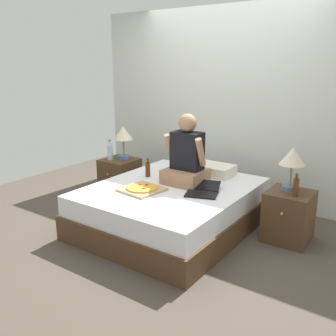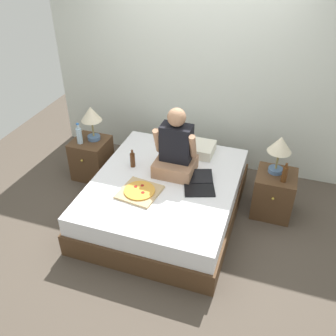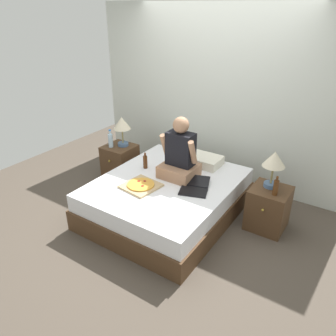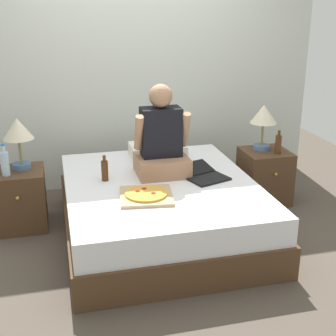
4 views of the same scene
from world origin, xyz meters
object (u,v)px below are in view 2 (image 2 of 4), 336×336
object	(u,v)px
laptop	(199,185)
pizza_box	(140,192)
water_bottle	(79,135)
lamp_on_right_nightstand	(280,147)
beer_bottle	(285,174)
nightstand_left	(92,158)
person_seated	(176,150)
lamp_on_left_nightstand	(91,116)
beer_bottle_on_bed	(133,160)
nightstand_right	(274,194)
bed	(165,198)

from	to	relation	value
laptop	pizza_box	xyz separation A→B (m)	(-0.57, -0.30, -0.00)
water_bottle	lamp_on_right_nightstand	xyz separation A→B (m)	(2.38, 0.14, 0.22)
lamp_on_right_nightstand	beer_bottle	world-z (taller)	lamp_on_right_nightstand
nightstand_left	beer_bottle	world-z (taller)	beer_bottle
person_seated	pizza_box	distance (m)	0.61
lamp_on_left_nightstand	beer_bottle_on_bed	xyz separation A→B (m)	(0.68, -0.35, -0.28)
water_bottle	beer_bottle	xyz separation A→B (m)	(2.48, -0.01, -0.02)
lamp_on_right_nightstand	laptop	world-z (taller)	lamp_on_right_nightstand
nightstand_right	laptop	distance (m)	0.92
nightstand_right	laptop	world-z (taller)	laptop
pizza_box	lamp_on_right_nightstand	bearing A→B (deg)	30.87
water_bottle	person_seated	xyz separation A→B (m)	(1.31, -0.15, 0.13)
nightstand_left	water_bottle	bearing A→B (deg)	-131.65
person_seated	nightstand_right	bearing A→B (deg)	12.11
lamp_on_left_nightstand	lamp_on_right_nightstand	bearing A→B (deg)	0.00
pizza_box	person_seated	bearing A→B (deg)	64.49
lamp_on_right_nightstand	pizza_box	bearing A→B (deg)	-149.13
lamp_on_right_nightstand	nightstand_left	bearing A→B (deg)	-178.75
pizza_box	beer_bottle_on_bed	distance (m)	0.52
lamp_on_left_nightstand	beer_bottle_on_bed	world-z (taller)	lamp_on_left_nightstand
laptop	nightstand_right	bearing A→B (deg)	29.08
person_seated	laptop	bearing A→B (deg)	-30.77
beer_bottle	pizza_box	world-z (taller)	beer_bottle
lamp_on_right_nightstand	pizza_box	xyz separation A→B (m)	(-1.32, -0.79, -0.35)
lamp_on_right_nightstand	beer_bottle_on_bed	distance (m)	1.64
bed	beer_bottle_on_bed	bearing A→B (deg)	162.01
beer_bottle	nightstand_right	bearing A→B (deg)	125.01
nightstand_right	beer_bottle_on_bed	size ratio (longest dim) A/B	2.40
water_bottle	beer_bottle	size ratio (longest dim) A/B	1.20
bed	nightstand_right	world-z (taller)	nightstand_right
lamp_on_right_nightstand	lamp_on_left_nightstand	bearing A→B (deg)	180.00
bed	lamp_on_right_nightstand	bearing A→B (deg)	23.33
laptop	pizza_box	bearing A→B (deg)	-151.85
bed	lamp_on_left_nightstand	distance (m)	1.37
bed	nightstand_right	xyz separation A→B (m)	(1.17, 0.44, 0.03)
laptop	nightstand_left	bearing A→B (deg)	164.42
person_seated	laptop	size ratio (longest dim) A/B	1.57
beer_bottle_on_bed	water_bottle	bearing A→B (deg)	165.59
nightstand_right	lamp_on_left_nightstand	bearing A→B (deg)	178.75
nightstand_left	lamp_on_right_nightstand	world-z (taller)	lamp_on_right_nightstand
water_bottle	laptop	world-z (taller)	water_bottle
person_seated	pizza_box	size ratio (longest dim) A/B	1.74
lamp_on_left_nightstand	pizza_box	xyz separation A→B (m)	(0.95, -0.79, -0.35)
lamp_on_left_nightstand	lamp_on_right_nightstand	size ratio (longest dim) A/B	1.00
bed	lamp_on_left_nightstand	bearing A→B (deg)	156.48
beer_bottle	pizza_box	size ratio (longest dim) A/B	0.51
nightstand_left	nightstand_right	world-z (taller)	same
nightstand_right	pizza_box	world-z (taller)	same
pizza_box	bed	bearing A→B (deg)	58.84
beer_bottle_on_bed	laptop	bearing A→B (deg)	-9.35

